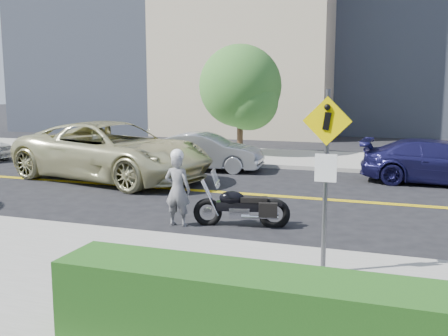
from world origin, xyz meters
TOP-DOWN VIEW (x-y plane):
  - ground_plane at (0.00, 0.00)m, footprint 120.00×120.00m
  - sidewalk_near at (0.00, -7.50)m, footprint 60.00×5.00m
  - sidewalk_far at (0.00, 7.50)m, footprint 60.00×5.00m
  - pedestrian_sign at (4.20, -6.31)m, footprint 0.78×0.08m
  - motorcyclist at (0.51, -3.91)m, footprint 0.62×0.41m
  - motorcycle at (1.92, -3.46)m, footprint 2.24×1.12m
  - suv at (-4.03, 0.81)m, footprint 7.68×4.74m
  - parked_car_silver at (-1.75, 3.72)m, footprint 4.44×1.95m
  - parked_car_blue at (6.49, 3.63)m, footprint 5.04×2.14m
  - tree_far_a at (-1.65, 7.76)m, footprint 3.67×3.67m

SIDE VIEW (x-z plane):
  - ground_plane at x=0.00m, z-range 0.00..0.00m
  - sidewalk_near at x=0.00m, z-range 0.00..0.15m
  - sidewalk_far at x=0.00m, z-range 0.00..0.15m
  - motorcycle at x=1.92m, z-range 0.00..1.30m
  - parked_car_silver at x=-1.75m, z-range 0.00..1.42m
  - parked_car_blue at x=6.49m, z-range 0.00..1.45m
  - motorcyclist at x=0.51m, z-range 0.00..1.78m
  - suv at x=-4.03m, z-range 0.00..1.99m
  - pedestrian_sign at x=4.20m, z-range 0.46..3.46m
  - tree_far_a at x=-1.65m, z-range 0.67..5.68m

